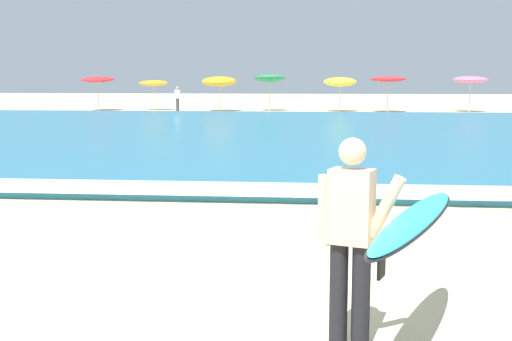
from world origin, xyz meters
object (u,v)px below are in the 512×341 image
(beach_umbrella_5, at_px, (388,79))
(surfer_with_board, at_px, (381,228))
(beach_umbrella_0, at_px, (98,79))
(beach_umbrella_4, at_px, (340,82))
(beachgoer_near_row_left, at_px, (177,98))
(beach_umbrella_3, at_px, (270,78))
(beach_umbrella_6, at_px, (470,80))
(beach_umbrella_2, at_px, (219,81))
(beach_umbrella_1, at_px, (154,83))

(beach_umbrella_5, bearing_deg, surfer_with_board, -95.88)
(beach_umbrella_0, bearing_deg, beach_umbrella_4, 0.60)
(beachgoer_near_row_left, bearing_deg, beach_umbrella_3, 15.84)
(beach_umbrella_3, height_order, beach_umbrella_5, beach_umbrella_3)
(beach_umbrella_6, bearing_deg, beach_umbrella_4, -178.03)
(beach_umbrella_0, height_order, beach_umbrella_2, beach_umbrella_2)
(beachgoer_near_row_left, bearing_deg, beach_umbrella_2, 21.07)
(beach_umbrella_1, height_order, beach_umbrella_5, beach_umbrella_5)
(beach_umbrella_2, relative_size, beach_umbrella_3, 0.95)
(beach_umbrella_2, bearing_deg, beach_umbrella_3, 11.53)
(beach_umbrella_0, relative_size, beach_umbrella_1, 1.15)
(beach_umbrella_3, xyz_separation_m, beachgoer_near_row_left, (-5.69, -1.61, -1.24))
(beach_umbrella_5, height_order, beach_umbrella_6, beach_umbrella_6)
(beach_umbrella_2, xyz_separation_m, beach_umbrella_6, (15.70, 0.42, 0.11))
(beach_umbrella_3, height_order, beach_umbrella_6, beach_umbrella_3)
(beach_umbrella_6, distance_m, beachgoer_near_row_left, 18.29)
(beach_umbrella_6, bearing_deg, beach_umbrella_2, -178.46)
(beach_umbrella_0, height_order, beach_umbrella_1, beach_umbrella_0)
(beach_umbrella_5, bearing_deg, beach_umbrella_4, 172.52)
(beach_umbrella_5, bearing_deg, beach_umbrella_2, 178.71)
(beach_umbrella_0, relative_size, beachgoer_near_row_left, 1.44)
(beach_umbrella_3, xyz_separation_m, beach_umbrella_4, (4.48, -0.50, -0.22))
(surfer_with_board, relative_size, beach_umbrella_4, 1.15)
(surfer_with_board, bearing_deg, beach_umbrella_6, 76.61)
(beach_umbrella_3, distance_m, beachgoer_near_row_left, 6.04)
(beach_umbrella_0, relative_size, beach_umbrella_2, 1.00)
(beach_umbrella_5, relative_size, beachgoer_near_row_left, 1.42)
(beach_umbrella_5, distance_m, beachgoer_near_row_left, 13.18)
(surfer_with_board, bearing_deg, beach_umbrella_5, 84.12)
(beachgoer_near_row_left, bearing_deg, beach_umbrella_1, 136.33)
(beach_umbrella_2, height_order, beach_umbrella_6, beach_umbrella_2)
(beach_umbrella_1, height_order, beach_umbrella_6, beach_umbrella_6)
(beach_umbrella_1, relative_size, beach_umbrella_5, 0.88)
(beach_umbrella_6, bearing_deg, surfer_with_board, -103.39)
(surfer_with_board, height_order, beach_umbrella_2, beach_umbrella_2)
(surfer_with_board, distance_m, beach_umbrella_1, 39.41)
(beachgoer_near_row_left, bearing_deg, beach_umbrella_6, 4.36)
(beach_umbrella_5, height_order, beachgoer_near_row_left, beach_umbrella_5)
(surfer_with_board, height_order, beach_umbrella_6, beach_umbrella_6)
(beach_umbrella_0, relative_size, beach_umbrella_6, 1.01)
(surfer_with_board, distance_m, beach_umbrella_2, 37.46)
(beach_umbrella_0, distance_m, beach_umbrella_5, 18.54)
(surfer_with_board, relative_size, beach_umbrella_2, 1.12)
(beach_umbrella_0, height_order, beach_umbrella_6, beach_umbrella_0)
(beach_umbrella_5, bearing_deg, beach_umbrella_3, 173.16)
(surfer_with_board, distance_m, beach_umbrella_6, 38.29)
(surfer_with_board, relative_size, beach_umbrella_1, 1.29)
(beach_umbrella_0, relative_size, beach_umbrella_4, 1.02)
(surfer_with_board, xyz_separation_m, beach_umbrella_1, (-11.32, 37.75, 0.74))
(beach_umbrella_0, distance_m, beach_umbrella_4, 15.61)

